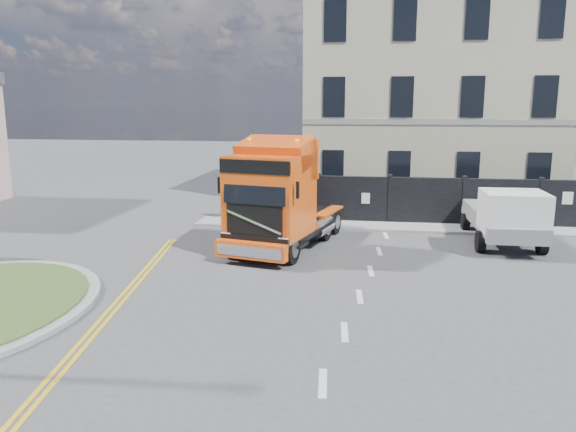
# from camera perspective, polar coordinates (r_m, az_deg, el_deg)

# --- Properties ---
(ground) EXTENTS (120.00, 120.00, 0.00)m
(ground) POSITION_cam_1_polar(r_m,az_deg,el_deg) (15.74, -3.57, -7.19)
(ground) COLOR #424244
(ground) RESTS_ON ground
(hoarding_fence) EXTENTS (18.80, 0.25, 2.00)m
(hoarding_fence) POSITION_cam_1_polar(r_m,az_deg,el_deg) (24.19, 16.33, 1.36)
(hoarding_fence) COLOR black
(hoarding_fence) RESTS_ON ground
(georgian_building) EXTENTS (12.30, 10.30, 12.80)m
(georgian_building) POSITION_cam_1_polar(r_m,az_deg,el_deg) (31.25, 13.89, 12.43)
(georgian_building) COLOR #B2AB8E
(georgian_building) RESTS_ON ground
(pavement_far) EXTENTS (20.00, 1.60, 0.12)m
(pavement_far) POSITION_cam_1_polar(r_m,az_deg,el_deg) (23.42, 15.17, -1.24)
(pavement_far) COLOR gray
(pavement_far) RESTS_ON ground
(truck) EXTENTS (3.81, 6.73, 3.81)m
(truck) POSITION_cam_1_polar(r_m,az_deg,el_deg) (19.12, -1.07, 1.42)
(truck) COLOR black
(truck) RESTS_ON ground
(flatbed_pickup) EXTENTS (2.27, 5.09, 2.11)m
(flatbed_pickup) POSITION_cam_1_polar(r_m,az_deg,el_deg) (20.93, 21.49, -0.09)
(flatbed_pickup) COLOR slate
(flatbed_pickup) RESTS_ON ground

